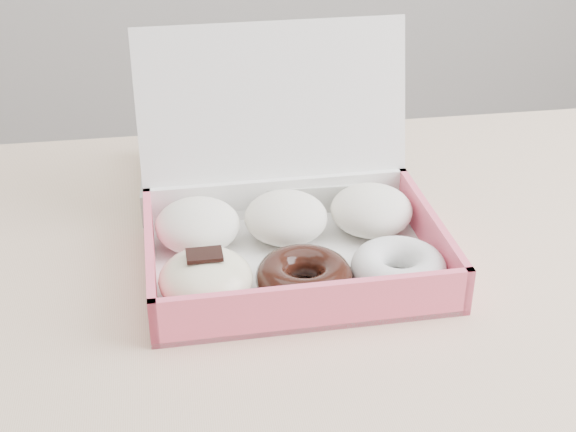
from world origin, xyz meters
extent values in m
cube|color=#D1AD89|center=(0.00, 0.00, 0.73)|extent=(1.20, 0.80, 0.04)
cylinder|color=#D1AD89|center=(-0.55, 0.35, 0.35)|extent=(0.05, 0.05, 0.71)
cube|color=white|center=(-0.16, 0.01, 0.75)|extent=(0.32, 0.24, 0.01)
cube|color=#F95B78|center=(-0.15, -0.11, 0.78)|extent=(0.32, 0.01, 0.05)
cube|color=white|center=(-0.16, 0.12, 0.78)|extent=(0.32, 0.01, 0.05)
cube|color=#F95B78|center=(-0.31, 0.00, 0.78)|extent=(0.01, 0.23, 0.05)
cube|color=#F95B78|center=(0.00, 0.01, 0.78)|extent=(0.01, 0.23, 0.05)
cube|color=white|center=(-0.16, 0.14, 0.87)|extent=(0.32, 0.07, 0.23)
ellipsoid|color=white|center=(-0.26, 0.06, 0.78)|extent=(0.10, 0.10, 0.05)
ellipsoid|color=white|center=(-0.16, 0.06, 0.78)|extent=(0.10, 0.10, 0.05)
ellipsoid|color=white|center=(-0.06, 0.06, 0.78)|extent=(0.10, 0.10, 0.05)
ellipsoid|color=beige|center=(-0.26, -0.05, 0.78)|extent=(0.10, 0.10, 0.05)
cube|color=black|center=(-0.26, -0.05, 0.81)|extent=(0.04, 0.03, 0.00)
torus|color=black|center=(-0.16, -0.05, 0.77)|extent=(0.10, 0.10, 0.04)
torus|color=white|center=(-0.05, -0.05, 0.77)|extent=(0.10, 0.10, 0.04)
cube|color=white|center=(-0.19, 0.22, 0.77)|extent=(0.27, 0.22, 0.04)
camera|label=1|loc=(-0.28, -0.73, 1.23)|focal=50.00mm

